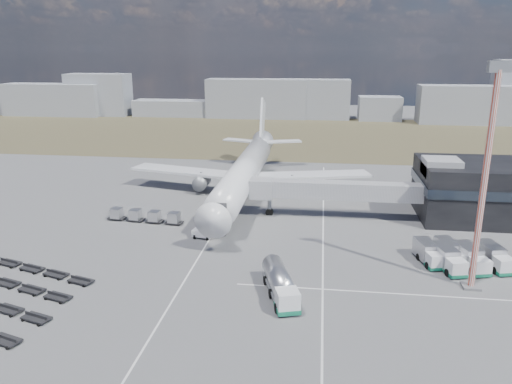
# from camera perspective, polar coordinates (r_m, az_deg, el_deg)

# --- Properties ---
(ground) EXTENTS (420.00, 420.00, 0.00)m
(ground) POSITION_cam_1_polar(r_m,az_deg,el_deg) (73.61, -5.00, -7.45)
(ground) COLOR #565659
(ground) RESTS_ON ground
(grass_strip) EXTENTS (420.00, 90.00, 0.01)m
(grass_strip) POSITION_cam_1_polar(r_m,az_deg,el_deg) (178.88, 2.61, 6.62)
(grass_strip) COLOR #433F28
(grass_strip) RESTS_ON ground
(lane_markings) EXTENTS (47.12, 110.00, 0.01)m
(lane_markings) POSITION_cam_1_polar(r_m,az_deg,el_deg) (74.98, 2.86, -6.95)
(lane_markings) COLOR silver
(lane_markings) RESTS_ON ground
(terminal) EXTENTS (30.40, 16.40, 11.00)m
(terminal) POSITION_cam_1_polar(r_m,az_deg,el_deg) (98.50, 26.62, 0.20)
(terminal) COLOR black
(terminal) RESTS_ON ground
(jet_bridge) EXTENTS (30.30, 3.80, 7.05)m
(jet_bridge) POSITION_cam_1_polar(r_m,az_deg,el_deg) (89.58, 7.75, 0.21)
(jet_bridge) COLOR #939399
(jet_bridge) RESTS_ON ground
(airliner) EXTENTS (51.59, 64.53, 17.62)m
(airliner) POSITION_cam_1_polar(r_m,az_deg,el_deg) (102.21, -1.19, 2.48)
(airliner) COLOR white
(airliner) RESTS_ON ground
(skyline) EXTENTS (325.45, 21.45, 25.12)m
(skyline) POSITION_cam_1_polar(r_m,az_deg,el_deg) (221.16, -1.46, 10.39)
(skyline) COLOR gray
(skyline) RESTS_ON ground
(fuel_tanker) EXTENTS (5.64, 10.92, 3.43)m
(fuel_tanker) POSITION_cam_1_polar(r_m,az_deg,el_deg) (61.89, 2.78, -10.42)
(fuel_tanker) COLOR white
(fuel_tanker) RESTS_ON ground
(pushback_tug) EXTENTS (3.37, 2.21, 1.43)m
(pushback_tug) POSITION_cam_1_polar(r_m,az_deg,el_deg) (80.70, -6.11, -4.77)
(pushback_tug) COLOR white
(pushback_tug) RESTS_ON ground
(catering_truck) EXTENTS (2.60, 6.32, 2.90)m
(catering_truck) POSITION_cam_1_polar(r_m,az_deg,el_deg) (105.86, 4.41, 0.78)
(catering_truck) COLOR white
(catering_truck) RESTS_ON ground
(service_trucks_near) EXTENTS (6.82, 7.62, 2.63)m
(service_trucks_near) POSITION_cam_1_polar(r_m,az_deg,el_deg) (75.88, 20.24, -6.53)
(service_trucks_near) COLOR white
(service_trucks_near) RESTS_ON ground
(service_trucks_far) EXTENTS (10.38, 8.75, 2.75)m
(service_trucks_far) POSITION_cam_1_polar(r_m,az_deg,el_deg) (75.46, 23.39, -6.95)
(service_trucks_far) COLOR white
(service_trucks_far) RESTS_ON ground
(uld_row) EXTENTS (13.88, 3.09, 1.91)m
(uld_row) POSITION_cam_1_polar(r_m,az_deg,el_deg) (89.49, -12.58, -2.67)
(uld_row) COLOR black
(uld_row) RESTS_ON ground
(floodlight_mast) EXTENTS (2.66, 2.16, 28.00)m
(floodlight_mast) POSITION_cam_1_polar(r_m,az_deg,el_deg) (65.68, 24.65, 1.14)
(floodlight_mast) COLOR #AE321B
(floodlight_mast) RESTS_ON ground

